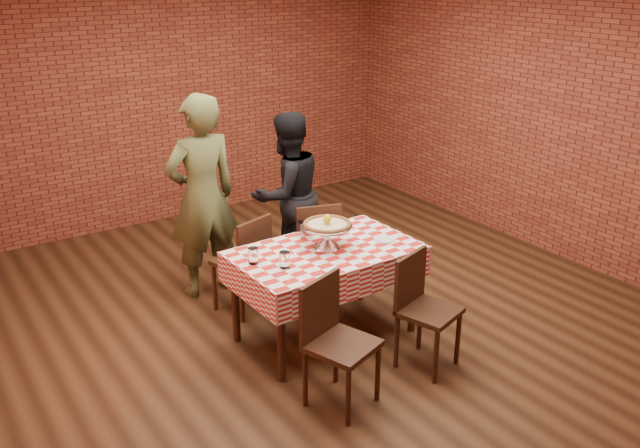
# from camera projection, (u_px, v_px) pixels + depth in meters

# --- Properties ---
(ground) EXTENTS (6.00, 6.00, 0.00)m
(ground) POSITION_uv_depth(u_px,v_px,m) (323.00, 317.00, 5.75)
(ground) COLOR black
(ground) RESTS_ON ground
(back_wall) EXTENTS (5.50, 0.00, 5.50)m
(back_wall) POSITION_uv_depth(u_px,v_px,m) (173.00, 93.00, 7.54)
(back_wall) COLOR maroon
(back_wall) RESTS_ON ground
(table) EXTENTS (1.42, 0.87, 0.75)m
(table) POSITION_uv_depth(u_px,v_px,m) (325.00, 294.00, 5.34)
(table) COLOR #382013
(table) RESTS_ON ground
(tablecloth) EXTENTS (1.46, 0.90, 0.24)m
(tablecloth) POSITION_uv_depth(u_px,v_px,m) (325.00, 264.00, 5.25)
(tablecloth) COLOR red
(tablecloth) RESTS_ON table
(pizza_stand) EXTENTS (0.43, 0.43, 0.18)m
(pizza_stand) POSITION_uv_depth(u_px,v_px,m) (327.00, 236.00, 5.22)
(pizza_stand) COLOR silver
(pizza_stand) RESTS_ON tablecloth
(pizza) EXTENTS (0.40, 0.40, 0.03)m
(pizza) POSITION_uv_depth(u_px,v_px,m) (327.00, 225.00, 5.18)
(pizza) COLOR beige
(pizza) RESTS_ON pizza_stand
(lemon) EXTENTS (0.07, 0.07, 0.08)m
(lemon) POSITION_uv_depth(u_px,v_px,m) (327.00, 219.00, 5.17)
(lemon) COLOR gold
(lemon) RESTS_ON pizza
(water_glass_left) EXTENTS (0.08, 0.08, 0.12)m
(water_glass_left) POSITION_uv_depth(u_px,v_px,m) (285.00, 260.00, 4.87)
(water_glass_left) COLOR white
(water_glass_left) RESTS_ON tablecloth
(water_glass_right) EXTENTS (0.08, 0.08, 0.12)m
(water_glass_right) POSITION_uv_depth(u_px,v_px,m) (253.00, 256.00, 4.94)
(water_glass_right) COLOR white
(water_glass_right) RESTS_ON tablecloth
(side_plate) EXTENTS (0.17, 0.17, 0.01)m
(side_plate) POSITION_uv_depth(u_px,v_px,m) (384.00, 239.00, 5.37)
(side_plate) COLOR white
(side_plate) RESTS_ON tablecloth
(sweetener_packet_a) EXTENTS (0.05, 0.04, 0.00)m
(sweetener_packet_a) POSITION_uv_depth(u_px,v_px,m) (393.00, 240.00, 5.37)
(sweetener_packet_a) COLOR white
(sweetener_packet_a) RESTS_ON tablecloth
(sweetener_packet_b) EXTENTS (0.05, 0.04, 0.00)m
(sweetener_packet_b) POSITION_uv_depth(u_px,v_px,m) (400.00, 235.00, 5.47)
(sweetener_packet_b) COLOR white
(sweetener_packet_b) RESTS_ON tablecloth
(condiment_caddy) EXTENTS (0.10, 0.09, 0.13)m
(condiment_caddy) POSITION_uv_depth(u_px,v_px,m) (304.00, 230.00, 5.41)
(condiment_caddy) COLOR silver
(condiment_caddy) RESTS_ON tablecloth
(chair_near_left) EXTENTS (0.52, 0.52, 0.89)m
(chair_near_left) POSITION_uv_depth(u_px,v_px,m) (342.00, 346.00, 4.48)
(chair_near_left) COLOR #382013
(chair_near_left) RESTS_ON ground
(chair_near_right) EXTENTS (0.49, 0.49, 0.87)m
(chair_near_right) POSITION_uv_depth(u_px,v_px,m) (429.00, 314.00, 4.92)
(chair_near_right) COLOR #382013
(chair_near_right) RESTS_ON ground
(chair_far_left) EXTENTS (0.49, 0.49, 0.87)m
(chair_far_left) POSITION_uv_depth(u_px,v_px,m) (241.00, 263.00, 5.74)
(chair_far_left) COLOR #382013
(chair_far_left) RESTS_ON ground
(chair_far_right) EXTENTS (0.50, 0.50, 0.88)m
(chair_far_right) POSITION_uv_depth(u_px,v_px,m) (314.00, 245.00, 6.09)
(chair_far_right) COLOR #382013
(chair_far_right) RESTS_ON ground
(diner_olive) EXTENTS (0.67, 0.45, 1.82)m
(diner_olive) POSITION_uv_depth(u_px,v_px,m) (202.00, 197.00, 5.89)
(diner_olive) COLOR #4E552D
(diner_olive) RESTS_ON ground
(diner_black) EXTENTS (0.82, 0.67, 1.56)m
(diner_black) POSITION_uv_depth(u_px,v_px,m) (287.00, 194.00, 6.36)
(diner_black) COLOR black
(diner_black) RESTS_ON ground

